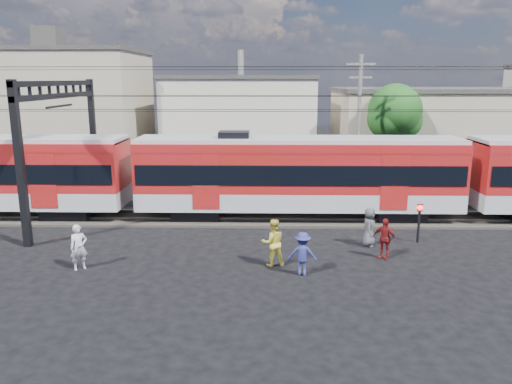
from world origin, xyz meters
TOP-DOWN VIEW (x-y plane):
  - ground at (0.00, 0.00)m, footprint 120.00×120.00m
  - track_bed at (0.00, 8.00)m, footprint 70.00×3.40m
  - rail_near at (0.00, 7.25)m, footprint 70.00×0.12m
  - rail_far at (0.00, 8.75)m, footprint 70.00×0.12m
  - commuter_train at (2.01, 8.00)m, footprint 50.30×3.08m
  - catenary at (-8.65, 8.00)m, footprint 70.00×9.30m
  - building_west at (-17.00, 24.00)m, footprint 14.28×10.20m
  - building_midwest at (-2.00, 27.00)m, footprint 12.24×12.24m
  - building_mideast at (14.00, 24.00)m, footprint 16.32×10.20m
  - utility_pole_mid at (6.00, 15.00)m, footprint 1.80×0.24m
  - tree_near at (9.19, 18.09)m, footprint 3.82×3.64m
  - pedestrian_a at (-6.81, 0.93)m, footprint 0.75×0.69m
  - pedestrian_b at (0.47, 1.46)m, footprint 1.02×0.87m
  - pedestrian_c at (1.53, 0.52)m, footprint 1.12×0.74m
  - pedestrian_d at (4.90, 2.31)m, footprint 1.03×0.88m
  - pedestrian_e at (4.60, 3.82)m, footprint 0.72×0.92m
  - crossing_signal at (6.87, 4.36)m, footprint 0.25×0.25m

SIDE VIEW (x-z plane):
  - ground at x=0.00m, z-range 0.00..0.00m
  - track_bed at x=0.00m, z-range 0.00..0.12m
  - rail_near at x=0.00m, z-range 0.12..0.24m
  - rail_far at x=0.00m, z-range 0.12..0.24m
  - pedestrian_c at x=1.53m, z-range 0.00..1.62m
  - pedestrian_d at x=4.90m, z-range 0.00..1.66m
  - pedestrian_e at x=4.60m, z-range 0.00..1.68m
  - pedestrian_a at x=-6.81m, z-range 0.00..1.73m
  - pedestrian_b at x=0.47m, z-range 0.00..1.84m
  - crossing_signal at x=6.87m, z-range 0.34..2.07m
  - commuter_train at x=2.01m, z-range 0.31..4.49m
  - building_mideast at x=14.00m, z-range 0.01..6.31m
  - building_midwest at x=-2.00m, z-range 0.01..7.31m
  - utility_pole_mid at x=6.00m, z-range 0.28..8.78m
  - building_west at x=-17.00m, z-range 0.01..9.31m
  - tree_near at x=9.19m, z-range 1.30..8.02m
  - catenary at x=-8.65m, z-range 1.38..8.89m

